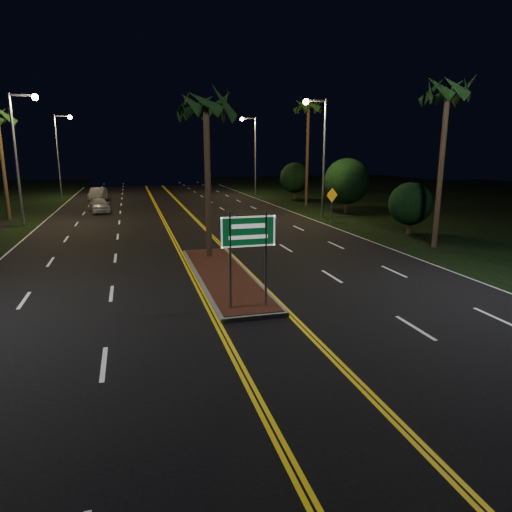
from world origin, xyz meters
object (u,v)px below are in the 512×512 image
object	(u,v)px
car_far	(98,193)
warning_sign	(332,200)
median_island	(224,276)
shrub_near	(410,204)
palm_right_near	(448,91)
car_near	(99,204)
shrub_far	(295,178)
palm_right_far	(309,107)
streetlight_right_far	(252,147)
shrub_mid	(347,181)
streetlight_right_mid	(320,145)
highway_sign	(248,241)
streetlight_left_far	(61,146)
palm_median	(206,105)
streetlight_left_mid	(21,144)

from	to	relation	value
car_far	warning_sign	xyz separation A→B (m)	(17.71, -20.59, 0.88)
median_island	car_far	size ratio (longest dim) A/B	2.18
shrub_near	car_far	distance (m)	33.43
palm_right_near	car_near	bearing A→B (deg)	132.49
median_island	shrub_far	xyz separation A→B (m)	(13.80, 29.00, 2.25)
palm_right_near	warning_sign	world-z (taller)	palm_right_near
palm_right_far	shrub_near	size ratio (longest dim) A/B	3.12
streetlight_right_far	shrub_mid	xyz separation A→B (m)	(3.39, -18.00, -2.93)
streetlight_right_far	palm_right_near	size ratio (longest dim) A/B	0.97
streetlight_right_mid	car_near	xyz separation A→B (m)	(-16.84, 8.45, -4.90)
highway_sign	shrub_near	size ratio (longest dim) A/B	0.97
median_island	palm_right_far	world-z (taller)	palm_right_far
streetlight_left_far	shrub_far	size ratio (longest dim) A/B	2.27
palm_right_near	shrub_near	size ratio (longest dim) A/B	2.82
streetlight_left_far	warning_sign	world-z (taller)	streetlight_left_far
palm_median	streetlight_left_mid	bearing A→B (deg)	128.17
streetlight_left_mid	streetlight_left_far	bearing A→B (deg)	90.00
palm_right_far	shrub_far	size ratio (longest dim) A/B	2.60
shrub_near	car_far	size ratio (longest dim) A/B	0.70
streetlight_right_mid	car_far	distance (m)	25.91
streetlight_left_far	palm_right_near	xyz separation A→B (m)	(23.11, -34.00, 2.56)
streetlight_right_far	shrub_near	distance (m)	28.39
palm_right_near	median_island	bearing A→B (deg)	-166.50
streetlight_left_far	palm_median	xyz separation A→B (m)	(10.61, -33.50, 1.62)
shrub_far	warning_sign	xyz separation A→B (m)	(-3.00, -16.14, -0.67)
palm_median	palm_right_far	distance (m)	23.40
shrub_far	car_far	size ratio (longest dim) A/B	0.84
streetlight_right_mid	palm_median	world-z (taller)	streetlight_right_mid
streetlight_right_far	warning_sign	bearing A→B (deg)	-89.52
streetlight_right_far	palm_right_far	bearing A→B (deg)	-79.67
car_near	shrub_near	bearing A→B (deg)	-49.02
streetlight_left_mid	warning_sign	distance (m)	22.17
shrub_near	warning_sign	size ratio (longest dim) A/B	1.29
palm_right_far	shrub_mid	size ratio (longest dim) A/B	2.23
streetlight_right_far	palm_median	distance (m)	33.28
median_island	streetlight_left_mid	size ratio (longest dim) A/B	1.14
palm_right_far	shrub_near	xyz separation A→B (m)	(0.70, -16.00, -7.20)
shrub_mid	shrub_far	distance (m)	12.01
palm_right_near	shrub_near	xyz separation A→B (m)	(1.00, 4.00, -6.27)
shrub_near	shrub_far	bearing A→B (deg)	89.22
highway_sign	palm_right_far	distance (m)	30.81
streetlight_right_far	car_far	distance (m)	18.25
palm_right_far	shrub_mid	xyz separation A→B (m)	(1.20, -6.00, -6.42)
highway_sign	car_far	bearing A→B (deg)	100.40
streetlight_left_far	shrub_mid	bearing A→B (deg)	-39.10
palm_median	shrub_near	world-z (taller)	palm_median
shrub_mid	streetlight_left_mid	bearing A→B (deg)	180.00
shrub_mid	shrub_near	bearing A→B (deg)	-92.86
streetlight_right_mid	shrub_far	world-z (taller)	streetlight_right_mid
shrub_far	warning_sign	size ratio (longest dim) A/B	1.55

